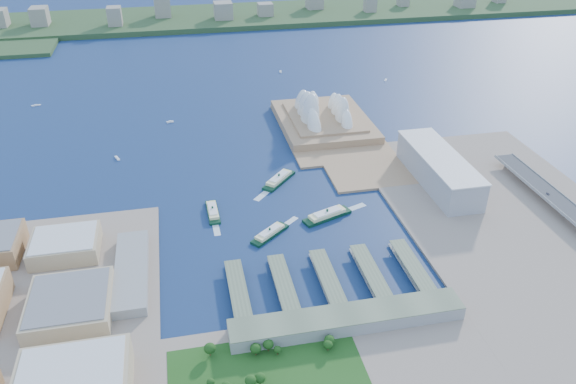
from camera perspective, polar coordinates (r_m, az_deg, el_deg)
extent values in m
plane|color=#101D4C|center=(588.86, 0.76, -4.84)|extent=(3000.00, 3000.00, 0.00)
cube|color=gray|center=(517.58, -25.44, -14.10)|extent=(220.00, 390.00, 3.00)
cube|color=gray|center=(639.99, 23.35, -4.34)|extent=(240.00, 500.00, 3.00)
cube|color=#9E7A56|center=(831.69, 4.17, 6.30)|extent=(135.00, 220.00, 3.00)
cube|color=#2D4926|center=(1491.05, -7.74, 17.18)|extent=(2200.00, 260.00, 12.00)
cube|color=#95959B|center=(702.84, 15.05, 2.25)|extent=(45.00, 155.00, 35.00)
cube|color=gray|center=(485.38, 6.06, -12.76)|extent=(200.00, 28.00, 12.00)
imported|color=slate|center=(702.88, 24.90, -0.16)|extent=(1.87, 4.60, 1.34)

